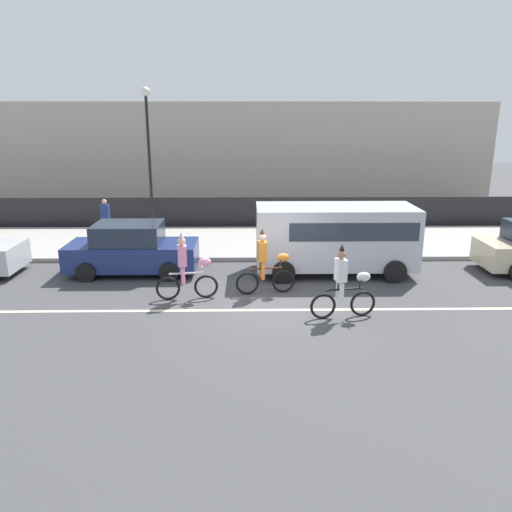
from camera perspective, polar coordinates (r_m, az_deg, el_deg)
ground_plane at (r=13.66m, az=1.80°, el=-5.41°), size 80.00×80.00×0.00m
road_centre_line at (r=13.19m, az=1.90°, el=-6.18°), size 36.00×0.14×0.01m
sidewalk_curb at (r=19.83m, az=0.92°, el=1.62°), size 60.00×5.00×0.15m
fence_line at (r=22.53m, az=0.69°, el=4.98°), size 40.00×0.08×1.40m
building_backdrop at (r=30.80m, az=-2.69°, el=11.84°), size 28.00×8.00×5.60m
parade_cyclist_pink at (r=13.83m, az=-7.89°, el=-1.60°), size 1.71×0.52×1.92m
parade_cyclist_orange at (r=14.12m, az=1.16°, el=-1.07°), size 1.71×0.52×1.92m
parade_cyclist_zebra at (r=12.64m, az=10.08°, el=-3.38°), size 1.71×0.53×1.92m
parked_van_silver at (r=16.10m, az=9.28°, el=2.46°), size 5.00×2.22×2.18m
parked_car_navy at (r=16.48m, az=-14.02°, el=0.71°), size 4.10×1.92×1.64m
street_lamp_post at (r=21.18m, az=-12.21°, el=12.90°), size 0.36×0.36×5.86m
pedestrian_onlooker at (r=20.61m, az=-16.82°, el=4.16°), size 0.32×0.20×1.62m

